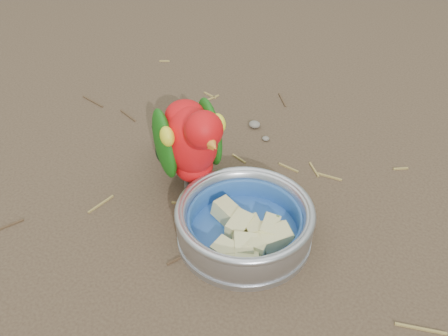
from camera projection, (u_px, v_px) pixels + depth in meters
The scene contains 6 objects.
ground at pixel (213, 240), 0.76m from camera, with size 60.00×60.00×0.00m, color #493828.
food_bowl at pixel (244, 234), 0.76m from camera, with size 0.20×0.20×0.02m, color #B2B2BA.
bowl_wall at pixel (245, 220), 0.74m from camera, with size 0.20×0.20×0.04m, color #B2B2BA, non-canonical shape.
fruit_wedges at pixel (245, 224), 0.74m from camera, with size 0.12×0.12×0.03m, color #D7D087, non-canonical shape.
lory_parrot at pixel (191, 148), 0.80m from camera, with size 0.11×0.22×0.18m, color red, non-canonical shape.
ground_debris at pixel (261, 227), 0.78m from camera, with size 0.90×0.80×0.01m, color olive, non-canonical shape.
Camera 1 is at (0.30, -0.44, 0.56)m, focal length 40.00 mm.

